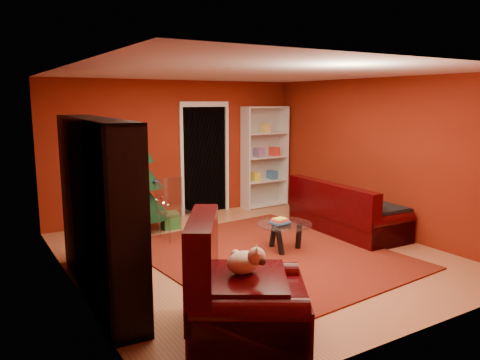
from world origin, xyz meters
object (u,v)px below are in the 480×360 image
rug (268,255)px  gift_box_teal (122,225)px  white_bookshelf (265,157)px  sofa (348,206)px  christmas_tree (139,180)px  dog (243,262)px  acrylic_chair (175,213)px  media_unit (97,208)px  gift_box_green (170,220)px  armchair (249,287)px  gift_box_red (126,227)px  coffee_table (284,237)px

rug → gift_box_teal: bearing=124.5°
white_bookshelf → sofa: 2.45m
christmas_tree → gift_box_teal: size_ratio=5.56×
rug → white_bookshelf: size_ratio=1.70×
sofa → gift_box_teal: bearing=63.4°
white_bookshelf → dog: size_ratio=5.38×
gift_box_teal → sofa: sofa is taller
dog → acrylic_chair: size_ratio=0.44×
media_unit → christmas_tree: bearing=63.6°
rug → gift_box_green: 2.20m
sofa → rug: bearing=102.1°
armchair → acrylic_chair: (0.63, 3.19, -0.02)m
gift_box_green → white_bookshelf: size_ratio=0.13×
rug → sofa: 1.94m
media_unit → gift_box_teal: 2.59m
armchair → media_unit: bearing=61.0°
gift_box_green → white_bookshelf: 2.64m
gift_box_teal → dog: dog is taller
gift_box_teal → acrylic_chair: (0.64, -0.76, 0.29)m
gift_box_red → sofa: size_ratio=0.12×
rug → media_unit: 2.64m
white_bookshelf → dog: 5.51m
rug → dog: size_ratio=9.18×
media_unit → acrylic_chair: bearing=45.8°
coffee_table → gift_box_teal: bearing=130.6°
media_unit → gift_box_red: 2.59m
gift_box_teal → gift_box_green: bearing=-4.0°
media_unit → christmas_tree: media_unit is taller
gift_box_teal → white_bookshelf: 3.42m
gift_box_red → acrylic_chair: 0.98m
dog → armchair: bearing=-135.0°
gift_box_teal → dog: size_ratio=0.82×
gift_box_red → dog: size_ratio=0.60×
rug → dog: bearing=-130.9°
acrylic_chair → coffee_table: bearing=-50.7°
gift_box_teal → gift_box_green: size_ratio=1.16×
dog → coffee_table: dog is taller
christmas_tree → coffee_table: bearing=-57.2°
christmas_tree → dog: bearing=-95.4°
rug → acrylic_chair: size_ratio=4.08×
dog → sofa: 3.94m
christmas_tree → gift_box_teal: (-0.37, -0.12, -0.72)m
dog → christmas_tree: bearing=26.2°
gift_box_green → gift_box_teal: bearing=176.0°
gift_box_teal → white_bookshelf: bearing=9.5°
gift_box_teal → acrylic_chair: 1.03m
gift_box_red → coffee_table: size_ratio=0.29×
christmas_tree → coffee_table: size_ratio=2.20×
sofa → acrylic_chair: bearing=70.4°
coffee_table → christmas_tree: bearing=122.8°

